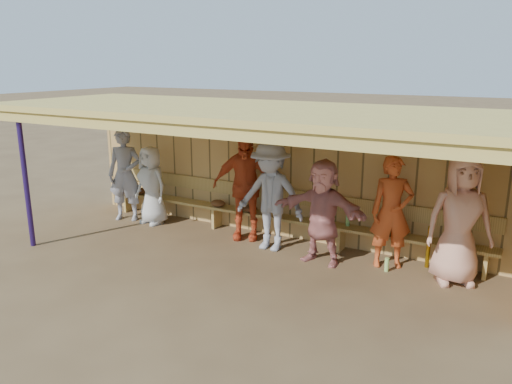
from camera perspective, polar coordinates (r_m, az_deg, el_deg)
ground at (r=8.49m, az=-1.16°, el=-7.40°), size 90.00×90.00×0.00m
player_a at (r=10.55m, az=-14.74°, el=1.92°), size 0.82×0.69×1.90m
player_b at (r=10.21m, az=-11.87°, el=0.76°), size 0.83×0.60×1.58m
player_d at (r=9.09m, az=-1.31°, el=0.68°), size 1.26×0.90×1.99m
player_e at (r=8.55m, az=1.68°, el=-0.47°), size 1.25×0.74×1.91m
player_f at (r=8.06m, az=7.59°, el=-2.26°), size 1.63×0.63×1.72m
player_g at (r=8.12m, az=15.24°, el=-2.25°), size 0.78×0.66×1.80m
player_h at (r=7.81m, az=22.25°, el=-2.99°), size 1.11×0.95×1.93m
dugout_structure at (r=8.43m, az=3.44°, el=4.42°), size 8.80×3.20×2.50m
bench at (r=9.24m, az=2.32°, el=-2.09°), size 7.60×0.34×0.93m
dugout_equipment at (r=9.53m, az=-2.51°, el=-1.80°), size 6.46×0.62×0.80m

